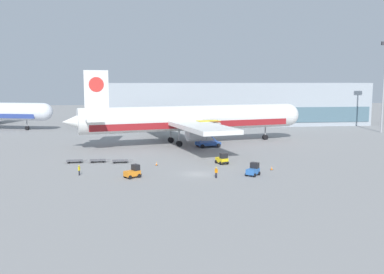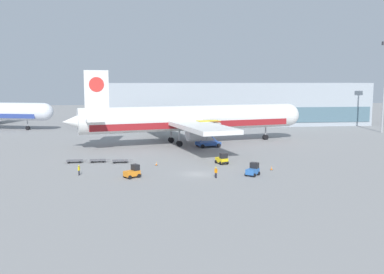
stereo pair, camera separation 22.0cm
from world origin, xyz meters
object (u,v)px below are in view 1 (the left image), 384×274
object	(u,v)px
baggage_dolly_lead	(74,161)
traffic_cone_far	(272,168)
baggage_tug_mid	(222,159)
ground_crew_near	(79,169)
baggage_dolly_third	(120,161)
airplane_main	(188,119)
ground_crew_far	(216,172)
baggage_tug_foreground	(133,172)
traffic_cone_near	(156,164)
baggage_dolly_second	(98,160)
scissor_lift_loader	(208,137)
baggage_tug_far	(253,170)
light_mast	(384,81)

from	to	relation	value
baggage_dolly_lead	traffic_cone_far	bearing A→B (deg)	-20.61
baggage_tug_mid	ground_crew_near	size ratio (longest dim) A/B	1.67
baggage_dolly_lead	baggage_dolly_third	xyz separation A→B (m)	(8.23, -1.04, 0.00)
airplane_main	ground_crew_far	world-z (taller)	airplane_main
baggage_tug_mid	baggage_dolly_lead	world-z (taller)	baggage_tug_mid
baggage_tug_foreground	traffic_cone_near	world-z (taller)	baggage_tug_foreground
baggage_tug_foreground	baggage_dolly_second	distance (m)	14.80
baggage_tug_mid	traffic_cone_near	size ratio (longest dim) A/B	4.45
scissor_lift_loader	baggage_tug_foreground	world-z (taller)	scissor_lift_loader
scissor_lift_loader	ground_crew_far	distance (m)	31.04
baggage_tug_far	baggage_dolly_lead	size ratio (longest dim) A/B	0.74
light_mast	airplane_main	size ratio (longest dim) A/B	0.45
traffic_cone_near	baggage_dolly_second	bearing A→B (deg)	157.65
baggage_tug_foreground	baggage_tug_far	world-z (taller)	same
baggage_tug_foreground	traffic_cone_near	bearing A→B (deg)	33.00
airplane_main	baggage_dolly_third	distance (m)	26.94
light_mast	ground_crew_near	bearing A→B (deg)	-149.60
baggage_dolly_second	ground_crew_far	bearing A→B (deg)	-41.63
light_mast	scissor_lift_loader	size ratio (longest dim) A/B	4.33
traffic_cone_far	airplane_main	bearing A→B (deg)	107.92
scissor_lift_loader	baggage_tug_foreground	xyz separation A→B (m)	(-16.57, -28.76, -1.34)
traffic_cone_near	baggage_tug_far	bearing A→B (deg)	-34.29
baggage_dolly_second	baggage_tug_foreground	bearing A→B (deg)	-67.00
airplane_main	baggage_dolly_lead	distance (m)	31.60
traffic_cone_near	traffic_cone_far	size ratio (longest dim) A/B	0.93
ground_crew_near	traffic_cone_near	xyz separation A→B (m)	(12.44, 6.37, -0.66)
baggage_tug_foreground	ground_crew_far	xyz separation A→B (m)	(12.61, -2.00, 0.13)
airplane_main	baggage_tug_far	world-z (taller)	airplane_main
light_mast	airplane_main	distance (m)	60.35
baggage_dolly_third	traffic_cone_near	world-z (taller)	traffic_cone_near
baggage_tug_far	light_mast	bearing A→B (deg)	-5.32
light_mast	ground_crew_near	world-z (taller)	light_mast
baggage_dolly_lead	traffic_cone_far	distance (m)	35.17
baggage_tug_foreground	ground_crew_far	bearing A→B (deg)	-41.92
baggage_dolly_second	baggage_dolly_third	bearing A→B (deg)	-16.31
baggage_dolly_lead	baggage_dolly_third	distance (m)	8.30
ground_crew_far	scissor_lift_loader	bearing A→B (deg)	130.56
airplane_main	ground_crew_near	world-z (taller)	airplane_main
scissor_lift_loader	baggage_dolly_lead	bearing A→B (deg)	-163.12
airplane_main	traffic_cone_near	size ratio (longest dim) A/B	92.35
baggage_dolly_second	ground_crew_near	xyz separation A→B (m)	(-1.97, -10.68, 0.58)
airplane_main	traffic_cone_far	bearing A→B (deg)	-84.72
baggage_tug_foreground	ground_crew_near	bearing A→B (deg)	129.69
scissor_lift_loader	traffic_cone_far	bearing A→B (deg)	-89.02
traffic_cone_near	ground_crew_near	bearing A→B (deg)	-152.89
ground_crew_far	ground_crew_near	bearing A→B (deg)	-144.53
baggage_tug_far	baggage_dolly_lead	bearing A→B (deg)	104.58
traffic_cone_near	baggage_tug_foreground	bearing A→B (deg)	-114.07
ground_crew_far	airplane_main	bearing A→B (deg)	137.61
scissor_lift_loader	baggage_dolly_third	size ratio (longest dim) A/B	1.59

